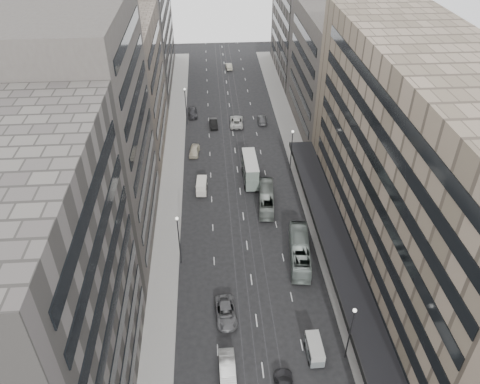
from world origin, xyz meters
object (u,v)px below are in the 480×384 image
object	(u,v)px
bus_far	(266,199)
sedan_1	(227,369)
vw_microbus	(314,349)
bus_near	(300,251)
pedestrian	(384,382)
panel_van	(202,186)
double_decker	(250,169)
sedan_2	(226,313)

from	to	relation	value
bus_far	sedan_1	distance (m)	31.87
vw_microbus	bus_far	bearing A→B (deg)	93.69
sedan_1	bus_far	bearing A→B (deg)	74.50
bus_near	pedestrian	size ratio (longest dim) A/B	5.43
bus_near	panel_van	world-z (taller)	bus_near
bus_far	vw_microbus	distance (m)	29.22
panel_van	pedestrian	distance (m)	43.03
bus_far	sedan_1	xyz separation A→B (m)	(-8.02, -30.84, -0.52)
bus_near	double_decker	xyz separation A→B (m)	(-5.23, 20.63, 0.89)
bus_near	pedestrian	distance (m)	21.52
bus_far	sedan_1	bearing A→B (deg)	81.66
sedan_1	vw_microbus	bearing A→B (deg)	8.61
bus_near	vw_microbus	size ratio (longest dim) A/B	2.82
bus_far	double_decker	world-z (taller)	double_decker
bus_far	sedan_2	size ratio (longest dim) A/B	1.76
vw_microbus	sedan_2	distance (m)	11.77
panel_van	sedan_2	distance (m)	27.50
double_decker	vw_microbus	size ratio (longest dim) A/B	2.11
vw_microbus	panel_van	world-z (taller)	panel_van
bus_near	sedan_2	distance (m)	14.72
double_decker	sedan_2	distance (m)	30.94
bus_near	pedestrian	bearing A→B (deg)	111.93
bus_near	double_decker	world-z (taller)	double_decker
vw_microbus	sedan_2	world-z (taller)	vw_microbus
bus_far	sedan_2	distance (m)	24.13
sedan_2	pedestrian	world-z (taller)	pedestrian
bus_far	pedestrian	bearing A→B (deg)	110.68
double_decker	panel_van	xyz separation A→B (m)	(-8.63, -3.00, -1.11)
double_decker	sedan_2	bearing A→B (deg)	-101.58
double_decker	bus_far	bearing A→B (deg)	-75.76
bus_far	panel_van	distance (m)	11.57
bus_near	double_decker	distance (m)	21.30
sedan_1	bus_near	bearing A→B (deg)	56.74
sedan_1	pedestrian	size ratio (longest dim) A/B	2.52
bus_near	double_decker	size ratio (longest dim) A/B	1.34
bus_near	bus_far	size ratio (longest dim) A/B	1.12
vw_microbus	pedestrian	world-z (taller)	pedestrian
bus_far	sedan_1	size ratio (longest dim) A/B	1.91
bus_near	pedestrian	xyz separation A→B (m)	(5.52, -20.80, -0.37)
double_decker	panel_van	world-z (taller)	double_decker
double_decker	pedestrian	xyz separation A→B (m)	(10.74, -41.42, -1.25)
double_decker	vw_microbus	world-z (taller)	double_decker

